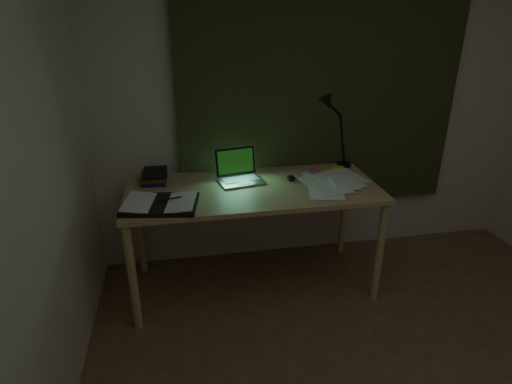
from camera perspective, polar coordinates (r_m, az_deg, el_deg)
wall_back at (r=3.43m, az=8.43°, el=11.22°), size 3.50×0.00×2.50m
curtain at (r=3.36m, az=8.86°, el=14.40°), size 2.20×0.06×2.00m
desk at (r=3.16m, az=-0.40°, el=-6.13°), size 1.76×0.77×0.80m
laptop at (r=3.04m, az=-2.02°, el=3.30°), size 0.37×0.40×0.22m
open_textbook at (r=2.76m, az=-12.64°, el=-1.51°), size 0.51×0.40×0.04m
book_stack at (r=3.16m, az=-13.39°, el=2.14°), size 0.20×0.24×0.09m
loose_papers at (r=3.08m, az=10.62°, el=1.15°), size 0.49×0.50×0.02m
mouse at (r=3.11m, az=4.71°, el=1.85°), size 0.08×0.11×0.04m
sticky_yellow at (r=3.39m, az=10.92°, el=3.15°), size 0.10×0.10×0.02m
sticky_pink at (r=3.29m, az=7.81°, el=2.73°), size 0.09×0.09×0.02m
desk_lamp at (r=3.39m, az=12.05°, el=8.16°), size 0.45×0.38×0.59m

